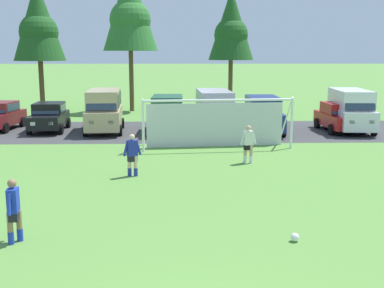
% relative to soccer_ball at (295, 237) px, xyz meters
% --- Properties ---
extents(ground_plane, '(400.00, 400.00, 0.00)m').
position_rel_soccer_ball_xyz_m(ground_plane, '(-2.43, 10.31, -0.11)').
color(ground_plane, '#598C3D').
extents(parking_lot_strip, '(52.00, 8.40, 0.01)m').
position_rel_soccer_ball_xyz_m(parking_lot_strip, '(-2.43, 17.78, -0.11)').
color(parking_lot_strip, '#3D3D3F').
rests_on(parking_lot_strip, ground).
extents(soccer_ball, '(0.22, 0.22, 0.22)m').
position_rel_soccer_ball_xyz_m(soccer_ball, '(0.00, 0.00, 0.00)').
color(soccer_ball, white).
rests_on(soccer_ball, ground).
extents(soccer_goal, '(7.57, 2.64, 2.57)m').
position_rel_soccer_ball_xyz_m(soccer_goal, '(-1.03, 12.60, 1.18)').
color(soccer_goal, white).
rests_on(soccer_goal, ground).
extents(player_midfield_center, '(0.71, 0.40, 1.64)m').
position_rel_soccer_ball_xyz_m(player_midfield_center, '(-4.69, 6.77, 0.71)').
color(player_midfield_center, beige).
rests_on(player_midfield_center, ground).
extents(player_defender_far, '(0.75, 0.35, 1.64)m').
position_rel_soccer_ball_xyz_m(player_defender_far, '(0.08, 8.91, 0.71)').
color(player_defender_far, tan).
rests_on(player_defender_far, ground).
extents(player_winger_left, '(0.30, 0.74, 1.64)m').
position_rel_soccer_ball_xyz_m(player_winger_left, '(-7.01, 0.14, 0.71)').
color(player_winger_left, '#936B4C').
rests_on(player_winger_left, ground).
extents(parked_car_slot_far_left, '(2.29, 4.33, 1.72)m').
position_rel_soccer_ball_xyz_m(parked_car_slot_far_left, '(-13.95, 18.60, 0.77)').
color(parked_car_slot_far_left, maroon).
rests_on(parked_car_slot_far_left, ground).
extents(parked_car_slot_left, '(2.22, 4.30, 1.72)m').
position_rel_soccer_ball_xyz_m(parked_car_slot_left, '(-10.76, 18.00, 0.77)').
color(parked_car_slot_left, black).
rests_on(parked_car_slot_left, ground).
extents(parked_car_slot_center_left, '(2.45, 4.93, 2.52)m').
position_rel_soccer_ball_xyz_m(parked_car_slot_center_left, '(-7.35, 17.59, 1.23)').
color(parked_car_slot_center_left, tan).
rests_on(parked_car_slot_center_left, ground).
extents(parked_car_slot_center, '(2.21, 4.64, 2.16)m').
position_rel_soccer_ball_xyz_m(parked_car_slot_center, '(-3.57, 17.41, 1.00)').
color(parked_car_slot_center, '#194C2D').
rests_on(parked_car_slot_center, ground).
extents(parked_car_slot_center_right, '(2.38, 4.89, 2.52)m').
position_rel_soccer_ball_xyz_m(parked_car_slot_center_right, '(-0.79, 16.92, 1.23)').
color(parked_car_slot_center_right, '#B2B2BC').
rests_on(parked_car_slot_center_right, ground).
extents(parked_car_slot_right, '(2.18, 4.62, 2.16)m').
position_rel_soccer_ball_xyz_m(parked_car_slot_right, '(2.08, 16.91, 1.00)').
color(parked_car_slot_right, navy).
rests_on(parked_car_slot_right, ground).
extents(parked_car_slot_far_right, '(2.16, 4.26, 1.72)m').
position_rel_soccer_ball_xyz_m(parked_car_slot_far_right, '(6.80, 17.40, 0.77)').
color(parked_car_slot_far_right, red).
rests_on(parked_car_slot_far_right, ground).
extents(parked_car_slot_end, '(2.48, 4.94, 2.52)m').
position_rel_soccer_ball_xyz_m(parked_car_slot_end, '(7.45, 17.32, 1.23)').
color(parked_car_slot_end, silver).
rests_on(parked_car_slot_end, ground).
extents(tree_mid_left, '(3.71, 3.71, 9.90)m').
position_rel_soccer_ball_xyz_m(tree_mid_left, '(-12.99, 24.84, 6.69)').
color(tree_mid_left, brown).
rests_on(tree_mid_left, ground).
extents(tree_center_back, '(4.38, 4.38, 11.67)m').
position_rel_soccer_ball_xyz_m(tree_center_back, '(-6.72, 28.40, 7.92)').
color(tree_center_back, brown).
rests_on(tree_center_back, ground).
extents(tree_mid_right, '(3.71, 3.71, 9.90)m').
position_rel_soccer_ball_xyz_m(tree_mid_right, '(1.44, 29.14, 6.69)').
color(tree_mid_right, brown).
rests_on(tree_mid_right, ground).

